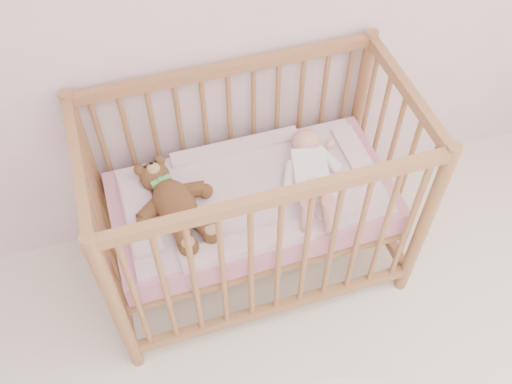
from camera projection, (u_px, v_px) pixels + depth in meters
name	position (u px, v px, depth m)	size (l,w,h in m)	color
crib	(253.00, 200.00, 2.50)	(1.36, 0.76, 1.00)	#996E41
mattress	(253.00, 202.00, 2.52)	(1.22, 0.62, 0.13)	pink
blanket	(253.00, 192.00, 2.46)	(1.10, 0.58, 0.06)	pink
baby	(310.00, 171.00, 2.43)	(0.27, 0.57, 0.14)	white
teddy_bear	(175.00, 202.00, 2.32)	(0.36, 0.52, 0.14)	brown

